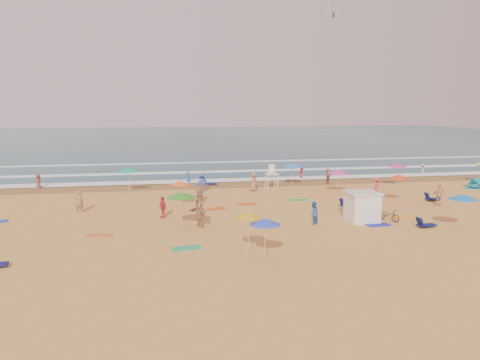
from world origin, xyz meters
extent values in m
plane|color=gold|center=(0.00, 0.00, 0.00)|extent=(220.00, 220.00, 0.00)
cube|color=#0C4756|center=(0.00, 84.00, 0.00)|extent=(220.00, 140.00, 0.18)
plane|color=olive|center=(0.00, 12.50, 0.01)|extent=(220.00, 220.00, 0.00)
cube|color=white|center=(0.00, 15.00, 0.10)|extent=(200.00, 2.20, 0.05)
cube|color=white|center=(0.00, 22.00, 0.10)|extent=(200.00, 1.60, 0.05)
cube|color=white|center=(0.00, 32.00, 0.10)|extent=(200.00, 1.20, 0.05)
cube|color=silver|center=(6.86, -4.86, 1.00)|extent=(2.00, 2.00, 2.00)
cube|color=silver|center=(6.86, -4.86, 2.06)|extent=(2.20, 2.20, 0.12)
imported|color=black|center=(8.76, -5.16, 0.44)|extent=(1.45, 1.70, 0.88)
cone|color=blue|center=(-2.00, -12.19, 2.17)|extent=(1.64, 1.64, 0.35)
cone|color=#2E7ED2|center=(6.30, 10.26, 2.20)|extent=(1.99, 1.99, 0.35)
cone|color=#E432A2|center=(9.32, 5.67, 2.06)|extent=(2.02, 2.02, 0.35)
cone|color=gold|center=(-2.70, -11.23, 2.33)|extent=(1.56, 1.56, 0.35)
cone|color=orange|center=(-5.66, 2.09, 2.03)|extent=(1.58, 1.58, 0.35)
cone|color=blue|center=(12.02, -8.72, 2.33)|extent=(1.81, 1.81, 0.35)
cone|color=#348E20|center=(-5.93, -4.89, 2.36)|extent=(2.00, 2.00, 0.35)
cone|color=#C72C92|center=(16.43, 7.78, 2.32)|extent=(1.99, 1.99, 0.35)
cone|color=#FC3D15|center=(12.53, 0.28, 2.33)|extent=(1.68, 1.68, 0.35)
cone|color=#14A780|center=(-10.06, 9.49, 2.23)|extent=(2.03, 2.03, 0.35)
cube|color=#101451|center=(7.88, -0.05, 0.17)|extent=(1.42, 1.02, 0.34)
cube|color=#0E144A|center=(10.44, -7.34, 0.17)|extent=(1.36, 0.71, 0.34)
cube|color=#0F184F|center=(16.18, 0.87, 0.17)|extent=(1.32, 0.61, 0.34)
cube|color=#101C53|center=(-1.87, 12.50, 0.17)|extent=(1.35, 0.67, 0.34)
cube|color=#28A065|center=(-5.90, -9.12, 0.01)|extent=(1.81, 1.12, 0.03)
cube|color=#DA5018|center=(-0.03, 2.33, 0.01)|extent=(1.78, 1.02, 0.03)
cube|color=#D76132|center=(-11.18, -5.43, 0.01)|extent=(1.82, 1.12, 0.03)
cube|color=#DA4B1B|center=(-2.81, 1.02, 0.01)|extent=(1.90, 1.58, 0.03)
cube|color=#1D24B9|center=(7.50, -6.17, 0.01)|extent=(1.77, 1.02, 0.03)
cube|color=green|center=(4.76, 3.28, 0.01)|extent=(1.76, 0.99, 0.03)
cube|color=orange|center=(10.37, -4.29, 0.01)|extent=(1.72, 0.90, 0.03)
cube|color=#F83A58|center=(10.28, 2.56, 0.01)|extent=(1.90, 1.64, 0.03)
imported|color=red|center=(-7.11, -1.17, 0.79)|extent=(0.77, 1.00, 1.58)
imported|color=#246AAB|center=(-4.10, 14.35, 0.53)|extent=(0.68, 0.63, 1.55)
imported|color=#D03450|center=(8.82, 14.98, 0.53)|extent=(0.78, 0.89, 1.55)
imported|color=#264EB5|center=(-3.25, 8.37, 0.94)|extent=(1.32, 0.90, 1.88)
imported|color=#CF3353|center=(12.23, 3.76, 0.88)|extent=(1.08, 1.31, 1.76)
imported|color=#AE6850|center=(10.45, 11.09, 0.82)|extent=(1.19, 1.55, 1.63)
imported|color=#2659B3|center=(3.18, -5.04, 0.80)|extent=(0.98, 0.95, 1.59)
imported|color=tan|center=(-4.70, -4.28, 0.95)|extent=(1.36, 1.80, 1.89)
imported|color=tan|center=(15.35, -1.21, 0.91)|extent=(1.16, 0.77, 1.83)
imported|color=tan|center=(23.71, 14.90, 0.58)|extent=(1.15, 1.21, 1.65)
imported|color=olive|center=(-13.41, 1.67, 0.86)|extent=(0.68, 0.50, 1.72)
imported|color=#A0694A|center=(1.79, 8.38, 0.93)|extent=(0.71, 0.98, 1.86)
imported|color=brown|center=(-19.13, 13.77, 0.62)|extent=(0.83, 1.00, 1.75)
imported|color=brown|center=(-3.88, 3.60, 0.91)|extent=(0.78, 0.65, 1.82)
cube|color=#3F3326|center=(28.40, 56.88, 26.23)|extent=(0.40, 0.30, 0.90)
camera|label=1|loc=(-7.59, -35.34, 8.09)|focal=35.00mm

